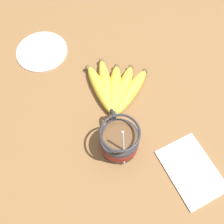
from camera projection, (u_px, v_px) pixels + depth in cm
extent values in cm
cube|color=brown|center=(107.00, 118.00, 73.41)|extent=(114.60, 114.60, 3.14)
cylinder|color=#28282D|center=(119.00, 142.00, 64.50)|extent=(9.85, 9.85, 7.44)
cylinder|color=maroon|center=(119.00, 142.00, 64.59)|extent=(10.05, 10.05, 3.62)
torus|color=#28282D|center=(114.00, 119.00, 65.73)|extent=(5.86, 0.90, 5.86)
cylinder|color=brown|center=(120.00, 137.00, 61.07)|extent=(8.65, 8.65, 0.40)
torus|color=#28282D|center=(120.00, 133.00, 58.56)|extent=(9.85, 9.85, 0.60)
cylinder|color=silver|center=(124.00, 149.00, 58.94)|extent=(3.86, 0.50, 13.70)
ellipsoid|color=silver|center=(121.00, 151.00, 65.75)|extent=(3.00, 2.00, 0.80)
cylinder|color=brown|center=(113.00, 116.00, 68.86)|extent=(2.00, 2.00, 3.00)
ellipsoid|color=gold|center=(131.00, 92.00, 73.27)|extent=(14.81, 15.24, 3.75)
sphere|color=brown|center=(145.00, 71.00, 76.55)|extent=(1.69, 1.69, 1.69)
ellipsoid|color=gold|center=(123.00, 90.00, 73.77)|extent=(16.44, 12.11, 3.50)
sphere|color=brown|center=(131.00, 67.00, 77.39)|extent=(1.57, 1.57, 1.57)
ellipsoid|color=gold|center=(115.00, 89.00, 73.77)|extent=(16.87, 8.54, 3.62)
sphere|color=brown|center=(116.00, 66.00, 77.42)|extent=(1.63, 1.63, 1.63)
ellipsoid|color=gold|center=(106.00, 86.00, 74.40)|extent=(19.36, 4.60, 3.35)
sphere|color=brown|center=(101.00, 61.00, 78.56)|extent=(1.51, 1.51, 1.51)
ellipsoid|color=gold|center=(99.00, 90.00, 73.67)|extent=(18.21, 6.75, 3.59)
sphere|color=brown|center=(88.00, 68.00, 77.26)|extent=(1.61, 1.61, 1.61)
cube|color=white|center=(191.00, 170.00, 64.67)|extent=(19.15, 15.27, 0.60)
cylinder|color=white|center=(42.00, 51.00, 81.96)|extent=(16.61, 16.61, 0.60)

